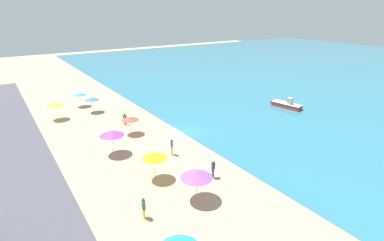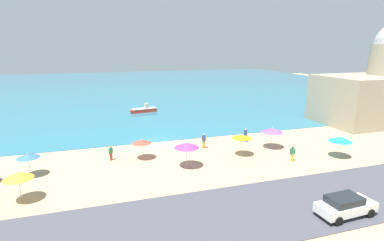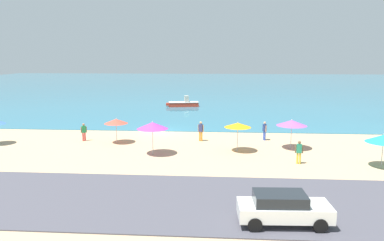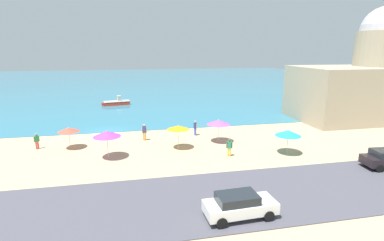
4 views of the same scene
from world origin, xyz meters
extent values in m
plane|color=tan|center=(0.00, 0.00, 0.00)|extent=(160.00, 160.00, 0.00)
cube|color=teal|center=(0.00, 55.00, 0.03)|extent=(150.00, 110.00, 0.05)
cube|color=#494750|center=(0.00, -18.00, 0.03)|extent=(80.00, 8.00, 0.06)
cylinder|color=#B2B2B7|center=(0.74, -8.76, 1.05)|extent=(0.05, 0.05, 2.10)
cone|color=purple|center=(0.74, -8.76, 2.31)|extent=(2.45, 2.45, 0.53)
sphere|color=silver|center=(0.74, -8.76, 2.60)|extent=(0.08, 0.08, 0.08)
cylinder|color=#B2B2B7|center=(11.84, -6.19, 1.01)|extent=(0.05, 0.05, 2.01)
cone|color=purple|center=(11.84, -6.19, 2.19)|extent=(2.50, 2.50, 0.47)
sphere|color=silver|center=(11.84, -6.19, 2.46)|extent=(0.08, 0.08, 0.08)
cylinder|color=#B2B2B7|center=(7.37, -7.41, 1.02)|extent=(0.05, 0.05, 2.05)
cone|color=orange|center=(7.37, -7.41, 2.18)|extent=(2.13, 2.13, 0.36)
sphere|color=silver|center=(7.37, -7.41, 2.39)|extent=(0.08, 0.08, 0.08)
cylinder|color=#B2B2B7|center=(17.15, -10.98, 0.92)|extent=(0.05, 0.05, 1.83)
cone|color=teal|center=(17.15, -10.98, 2.05)|extent=(2.39, 2.39, 0.54)
sphere|color=silver|center=(17.15, -10.98, 2.35)|extent=(0.08, 0.08, 0.08)
cylinder|color=#B2B2B7|center=(-13.56, -6.48, 0.92)|extent=(0.05, 0.05, 1.84)
cone|color=#3C6CC1|center=(-13.56, -6.48, 2.01)|extent=(1.99, 1.99, 0.43)
sphere|color=silver|center=(-13.56, -6.48, 2.25)|extent=(0.08, 0.08, 0.08)
cylinder|color=#B2B2B7|center=(-3.13, -5.20, 0.90)|extent=(0.05, 0.05, 1.80)
cone|color=#E44B39|center=(-3.13, -5.20, 1.95)|extent=(2.05, 2.05, 0.41)
sphere|color=silver|center=(-3.13, -5.20, 2.19)|extent=(0.08, 0.08, 0.08)
cylinder|color=#B2B2B7|center=(-13.29, -11.41, 0.97)|extent=(0.05, 0.05, 1.94)
cone|color=gold|center=(-13.29, -11.41, 2.16)|extent=(2.17, 2.17, 0.54)
sphere|color=silver|center=(-13.29, -11.41, 2.46)|extent=(0.08, 0.08, 0.08)
cylinder|color=#3753B7|center=(10.06, -3.25, 0.41)|extent=(0.14, 0.14, 0.83)
cylinder|color=#3753B7|center=(9.99, -3.09, 0.41)|extent=(0.14, 0.14, 0.83)
cube|color=navy|center=(10.02, -3.17, 1.16)|extent=(0.34, 0.42, 0.66)
sphere|color=tan|center=(10.02, -3.17, 1.61)|extent=(0.22, 0.22, 0.22)
cylinder|color=tan|center=(10.12, -3.39, 1.11)|extent=(0.09, 0.09, 0.59)
cylinder|color=tan|center=(9.93, -2.95, 1.11)|extent=(0.09, 0.09, 0.59)
cylinder|color=orange|center=(4.33, -3.95, 0.44)|extent=(0.14, 0.14, 0.87)
cylinder|color=orange|center=(4.16, -3.89, 0.44)|extent=(0.14, 0.14, 0.87)
cube|color=navy|center=(4.25, -3.92, 1.22)|extent=(0.41, 0.33, 0.69)
sphere|color=tan|center=(4.25, -3.92, 1.70)|extent=(0.22, 0.22, 0.22)
cylinder|color=tan|center=(4.48, -4.00, 1.17)|extent=(0.09, 0.09, 0.62)
cylinder|color=tan|center=(4.02, -3.84, 1.17)|extent=(0.09, 0.09, 0.62)
cylinder|color=#DA3F3D|center=(-6.22, -4.58, 0.38)|extent=(0.14, 0.14, 0.77)
cylinder|color=#DA3F3D|center=(-6.35, -4.70, 0.38)|extent=(0.14, 0.14, 0.77)
cube|color=#238D50|center=(-6.28, -4.64, 1.07)|extent=(0.42, 0.40, 0.61)
sphere|color=#9C7255|center=(-6.28, -4.64, 1.51)|extent=(0.22, 0.22, 0.22)
cylinder|color=#9C7255|center=(-6.10, -4.48, 1.02)|extent=(0.09, 0.09, 0.55)
cylinder|color=#9C7255|center=(-6.47, -4.80, 1.02)|extent=(0.09, 0.09, 0.55)
cylinder|color=gold|center=(11.51, -10.50, 0.41)|extent=(0.14, 0.14, 0.81)
cylinder|color=gold|center=(11.69, -10.53, 0.41)|extent=(0.14, 0.14, 0.81)
cube|color=#248361|center=(11.60, -10.51, 1.13)|extent=(0.40, 0.29, 0.64)
sphere|color=brown|center=(11.60, -10.51, 1.58)|extent=(0.22, 0.22, 0.22)
cylinder|color=brown|center=(11.37, -10.46, 1.08)|extent=(0.09, 0.09, 0.58)
cylinder|color=brown|center=(11.83, -10.56, 1.08)|extent=(0.09, 0.09, 0.58)
cube|color=silver|center=(8.89, -20.48, 0.71)|extent=(4.26, 1.89, 0.65)
cube|color=#1E2328|center=(8.68, -20.49, 1.28)|extent=(2.41, 1.61, 0.50)
cylinder|color=black|center=(10.27, -19.61, 0.38)|extent=(0.65, 0.25, 0.64)
cylinder|color=black|center=(10.34, -21.22, 0.38)|extent=(0.65, 0.25, 0.64)
cylinder|color=black|center=(7.43, -19.74, 0.38)|extent=(0.65, 0.25, 0.64)
cylinder|color=black|center=(7.50, -21.34, 0.38)|extent=(0.65, 0.25, 0.64)
cube|color=red|center=(0.61, 18.01, 0.35)|extent=(4.52, 2.09, 0.61)
cube|color=red|center=(-1.73, 17.59, 0.42)|extent=(0.57, 0.81, 0.37)
cube|color=silver|center=(0.61, 18.01, 0.70)|extent=(4.53, 2.17, 0.08)
cube|color=#B2AD9E|center=(1.03, 18.09, 1.15)|extent=(0.73, 0.89, 0.99)
cube|color=tan|center=(32.70, 0.37, 3.65)|extent=(14.67, 10.16, 7.30)
camera|label=1|loc=(27.92, -17.44, 13.91)|focal=28.00mm
camera|label=2|loc=(-6.98, -35.24, 11.58)|focal=28.00mm
camera|label=3|loc=(5.85, -36.86, 7.78)|focal=35.00mm
camera|label=4|loc=(2.91, -35.31, 9.67)|focal=28.00mm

